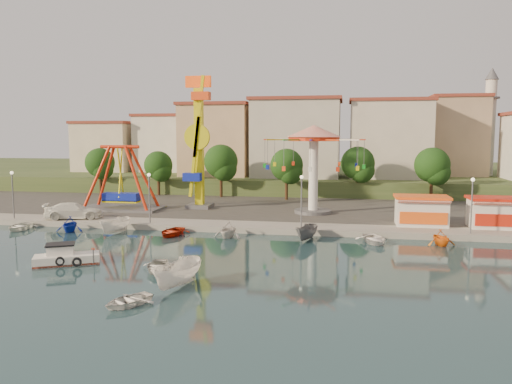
% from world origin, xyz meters
% --- Properties ---
extents(ground, '(200.00, 200.00, 0.00)m').
position_xyz_m(ground, '(0.00, 0.00, 0.00)').
color(ground, '#143238').
rests_on(ground, ground).
extents(quay_deck, '(200.00, 100.00, 0.60)m').
position_xyz_m(quay_deck, '(0.00, 62.00, 0.30)').
color(quay_deck, '#9E998E').
rests_on(quay_deck, ground).
extents(asphalt_pad, '(90.00, 28.00, 0.01)m').
position_xyz_m(asphalt_pad, '(0.00, 30.00, 0.60)').
color(asphalt_pad, '#4C4944').
rests_on(asphalt_pad, quay_deck).
extents(hill_terrace, '(200.00, 60.00, 3.00)m').
position_xyz_m(hill_terrace, '(0.00, 67.00, 1.50)').
color(hill_terrace, '#384C26').
rests_on(hill_terrace, ground).
extents(pirate_ship_ride, '(10.00, 5.00, 8.00)m').
position_xyz_m(pirate_ship_ride, '(-15.08, 21.22, 4.39)').
color(pirate_ship_ride, '#59595E').
rests_on(pirate_ship_ride, quay_deck).
extents(kamikaze_tower, '(3.32, 3.10, 16.50)m').
position_xyz_m(kamikaze_tower, '(-5.84, 24.09, 8.61)').
color(kamikaze_tower, '#59595E').
rests_on(kamikaze_tower, quay_deck).
extents(wave_swinger, '(11.60, 11.60, 10.40)m').
position_xyz_m(wave_swinger, '(8.54, 22.64, 8.20)').
color(wave_swinger, '#59595E').
rests_on(wave_swinger, quay_deck).
extents(booth_left, '(5.40, 3.78, 3.08)m').
position_xyz_m(booth_left, '(20.00, 16.49, 2.16)').
color(booth_left, white).
rests_on(booth_left, quay_deck).
extents(booth_mid, '(5.40, 3.78, 3.08)m').
position_xyz_m(booth_mid, '(27.14, 16.49, 2.16)').
color(booth_mid, white).
rests_on(booth_mid, quay_deck).
extents(lamp_post_0, '(0.14, 0.14, 5.00)m').
position_xyz_m(lamp_post_0, '(-24.00, 13.00, 3.10)').
color(lamp_post_0, '#59595E').
rests_on(lamp_post_0, quay_deck).
extents(lamp_post_1, '(0.14, 0.14, 5.00)m').
position_xyz_m(lamp_post_1, '(-8.00, 13.00, 3.10)').
color(lamp_post_1, '#59595E').
rests_on(lamp_post_1, quay_deck).
extents(lamp_post_2, '(0.14, 0.14, 5.00)m').
position_xyz_m(lamp_post_2, '(8.00, 13.00, 3.10)').
color(lamp_post_2, '#59595E').
rests_on(lamp_post_2, quay_deck).
extents(lamp_post_3, '(0.14, 0.14, 5.00)m').
position_xyz_m(lamp_post_3, '(24.00, 13.00, 3.10)').
color(lamp_post_3, '#59595E').
rests_on(lamp_post_3, quay_deck).
extents(tree_0, '(4.60, 4.60, 7.19)m').
position_xyz_m(tree_0, '(-26.00, 36.98, 5.47)').
color(tree_0, '#382314').
rests_on(tree_0, quay_deck).
extents(tree_1, '(4.35, 4.35, 6.80)m').
position_xyz_m(tree_1, '(-16.00, 36.24, 5.20)').
color(tree_1, '#382314').
rests_on(tree_1, quay_deck).
extents(tree_2, '(5.02, 5.02, 7.85)m').
position_xyz_m(tree_2, '(-6.00, 35.81, 5.92)').
color(tree_2, '#382314').
rests_on(tree_2, quay_deck).
extents(tree_3, '(4.68, 4.68, 7.32)m').
position_xyz_m(tree_3, '(4.00, 34.36, 5.55)').
color(tree_3, '#382314').
rests_on(tree_3, quay_deck).
extents(tree_4, '(4.86, 4.86, 7.60)m').
position_xyz_m(tree_4, '(14.00, 37.35, 5.75)').
color(tree_4, '#382314').
rests_on(tree_4, quay_deck).
extents(tree_5, '(4.83, 4.83, 7.54)m').
position_xyz_m(tree_5, '(24.00, 35.54, 5.71)').
color(tree_5, '#382314').
rests_on(tree_5, quay_deck).
extents(building_0, '(9.26, 9.53, 11.87)m').
position_xyz_m(building_0, '(-33.37, 46.06, 8.93)').
color(building_0, beige).
rests_on(building_0, hill_terrace).
extents(building_1, '(12.33, 9.01, 8.63)m').
position_xyz_m(building_1, '(-21.33, 51.38, 7.32)').
color(building_1, silver).
rests_on(building_1, hill_terrace).
extents(building_2, '(11.95, 9.28, 11.23)m').
position_xyz_m(building_2, '(-8.19, 51.96, 8.62)').
color(building_2, tan).
rests_on(building_2, hill_terrace).
extents(building_3, '(12.59, 10.50, 9.20)m').
position_xyz_m(building_3, '(5.60, 48.80, 7.60)').
color(building_3, beige).
rests_on(building_3, hill_terrace).
extents(building_4, '(10.75, 9.23, 9.24)m').
position_xyz_m(building_4, '(19.07, 52.20, 7.62)').
color(building_4, beige).
rests_on(building_4, hill_terrace).
extents(building_5, '(12.77, 10.96, 11.21)m').
position_xyz_m(building_5, '(32.37, 50.33, 8.61)').
color(building_5, tan).
rests_on(building_5, hill_terrace).
extents(minaret, '(2.80, 2.80, 18.00)m').
position_xyz_m(minaret, '(36.00, 54.00, 12.55)').
color(minaret, silver).
rests_on(minaret, hill_terrace).
extents(cabin_motorboat, '(5.08, 3.81, 1.68)m').
position_xyz_m(cabin_motorboat, '(-8.82, -1.91, 0.45)').
color(cabin_motorboat, white).
rests_on(cabin_motorboat, ground).
extents(rowboat_a, '(3.19, 3.92, 0.71)m').
position_xyz_m(rowboat_a, '(-1.08, -2.65, 0.36)').
color(rowboat_a, silver).
rests_on(rowboat_a, ground).
extents(rowboat_b, '(3.45, 3.76, 0.64)m').
position_xyz_m(rowboat_b, '(-0.05, -9.98, 0.32)').
color(rowboat_b, white).
rests_on(rowboat_b, ground).
extents(skiff, '(3.06, 5.06, 1.83)m').
position_xyz_m(skiff, '(1.70, -6.26, 0.92)').
color(skiff, white).
rests_on(skiff, ground).
extents(van, '(6.61, 4.45, 1.78)m').
position_xyz_m(van, '(-17.35, 14.00, 1.49)').
color(van, white).
rests_on(van, quay_deck).
extents(moored_boat_0, '(2.96, 3.96, 0.78)m').
position_xyz_m(moored_boat_0, '(-21.09, 9.80, 0.39)').
color(moored_boat_0, white).
rests_on(moored_boat_0, ground).
extents(moored_boat_1, '(3.28, 3.59, 1.61)m').
position_xyz_m(moored_boat_1, '(-15.37, 9.80, 0.81)').
color(moored_boat_1, '#142EB1').
rests_on(moored_boat_1, ground).
extents(moored_boat_2, '(2.58, 4.41, 1.60)m').
position_xyz_m(moored_boat_2, '(-10.40, 9.80, 0.80)').
color(moored_boat_2, white).
rests_on(moored_boat_2, ground).
extents(moored_boat_3, '(3.19, 4.17, 0.80)m').
position_xyz_m(moored_boat_3, '(-4.46, 9.80, 0.40)').
color(moored_boat_3, '#A8250D').
rests_on(moored_boat_3, ground).
extents(moored_boat_4, '(3.18, 3.52, 1.63)m').
position_xyz_m(moored_boat_4, '(1.24, 9.80, 0.81)').
color(moored_boat_4, silver).
rests_on(moored_boat_4, ground).
extents(moored_boat_5, '(2.51, 4.14, 1.50)m').
position_xyz_m(moored_boat_5, '(8.81, 9.80, 0.75)').
color(moored_boat_5, slate).
rests_on(moored_boat_5, ground).
extents(moored_boat_6, '(3.71, 4.50, 0.81)m').
position_xyz_m(moored_boat_6, '(14.96, 9.80, 0.40)').
color(moored_boat_6, white).
rests_on(moored_boat_6, ground).
extents(moored_boat_7, '(3.14, 3.40, 1.49)m').
position_xyz_m(moored_boat_7, '(20.78, 9.80, 0.74)').
color(moored_boat_7, orange).
rests_on(moored_boat_7, ground).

